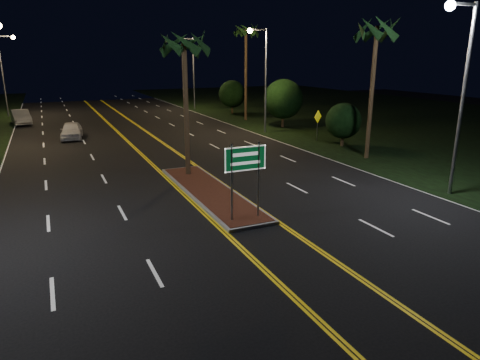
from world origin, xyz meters
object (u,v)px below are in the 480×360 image
streetlight_right_far (191,65)px  shrub_mid (283,99)px  palm_median (184,44)px  shrub_far (232,94)px  highway_sign (245,166)px  streetlight_right_near (460,78)px  palm_right_far (246,32)px  median_island (210,192)px  warning_sign (318,121)px  palm_right_near (377,31)px  streetlight_right_mid (262,69)px  shrub_near (343,121)px  car_near (71,129)px  streetlight_left_far (5,66)px  car_far (21,116)px

streetlight_right_far → shrub_mid: size_ratio=1.95×
palm_median → shrub_far: size_ratio=2.10×
highway_sign → streetlight_right_near: size_ratio=0.36×
streetlight_right_far → palm_right_far: 12.69m
streetlight_right_near → shrub_far: streetlight_right_near is taller
median_island → shrub_far: (13.80, 29.00, 2.25)m
streetlight_right_near → warning_sign: size_ratio=3.61×
streetlight_right_near → palm_right_far: bearing=85.5°
palm_right_near → median_island: bearing=-166.5°
streetlight_right_mid → streetlight_right_far: 20.00m
median_island → shrub_near: (13.50, 7.00, 1.86)m
streetlight_right_far → shrub_near: 28.39m
car_near → streetlight_right_mid: bearing=-6.8°
streetlight_left_far → streetlight_right_far: bearing=-5.4°
median_island → palm_median: bearing=90.0°
car_far → palm_median: bearing=-78.6°
median_island → shrub_near: 15.32m
palm_median → car_far: (-9.42, 26.16, -6.41)m
streetlight_right_near → shrub_near: streetlight_right_near is taller
shrub_mid → warning_sign: size_ratio=1.85×
car_near → warning_sign: bearing=-19.8°
median_island → streetlight_right_far: streetlight_right_far is taller
car_near → palm_right_far: bearing=19.8°
shrub_near → warning_sign: size_ratio=1.32×
streetlight_left_far → palm_right_far: bearing=-30.9°
streetlight_left_far → shrub_near: bearing=-51.2°
palm_right_far → shrub_near: (0.70, -16.00, -7.20)m
palm_right_near → shrub_mid: bearing=83.9°
streetlight_right_mid → warning_sign: streetlight_right_mid is taller
highway_sign → car_far: highway_sign is taller
streetlight_right_mid → shrub_far: bearing=77.2°
streetlight_left_far → palm_median: streetlight_left_far is taller
warning_sign → streetlight_right_mid: bearing=89.5°
shrub_near → shrub_far: shrub_far is taller
streetlight_left_far → car_near: 19.44m
streetlight_left_far → streetlight_right_far: 21.32m
palm_right_far → warning_sign: palm_right_far is taller
warning_sign → highway_sign: bearing=-157.7°
streetlight_right_mid → car_far: (-20.03, 14.66, -4.79)m
streetlight_right_mid → shrub_near: (2.89, -8.00, -3.71)m
palm_right_far → highway_sign: bearing=-115.2°
highway_sign → palm_median: bearing=90.0°
median_island → palm_right_far: (12.80, 23.00, 9.06)m
shrub_near → car_far: size_ratio=0.64×
streetlight_left_far → shrub_far: streetlight_left_far is taller
shrub_mid → car_far: shrub_mid is taller
streetlight_right_mid → shrub_mid: bearing=30.6°
highway_sign → palm_median: (0.00, 7.70, 4.87)m
car_far → warning_sign: warning_sign is taller
streetlight_right_far → palm_right_far: (2.19, -12.00, 3.49)m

